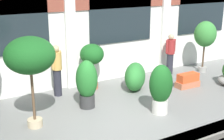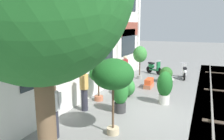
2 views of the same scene
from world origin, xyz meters
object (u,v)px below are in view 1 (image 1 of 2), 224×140
Objects in this scene: potted_plant_low_pan at (205,35)px; resident_by_doorway at (170,53)px; resident_near_plants at (57,69)px; potted_plant_terracotta_small at (92,56)px; topiary_hedge at (135,77)px; potted_plant_ribbed_drum at (87,82)px; potted_plant_tall_urn at (30,57)px; potted_plant_square_trough at (188,81)px; potted_plant_glazed_jar at (161,87)px.

potted_plant_low_pan is 1.55m from resident_by_doorway.
resident_near_plants reaches higher than resident_by_doorway.
potted_plant_terracotta_small is 0.99× the size of resident_by_doorway.
topiary_hedge is (1.19, -0.86, -0.68)m from potted_plant_terracotta_small.
potted_plant_ribbed_drum is 4.55m from resident_by_doorway.
potted_plant_terracotta_small is 0.66× the size of potted_plant_tall_urn.
resident_near_plants is at bearing 159.85° from potted_plant_square_trough.
potted_plant_ribbed_drum is at bearing 14.17° from potted_plant_tall_urn.
potted_plant_tall_urn is (-3.34, 0.98, 1.10)m from potted_plant_glazed_jar.
potted_plant_terracotta_small is at bearing 173.94° from potted_plant_low_pan.
resident_near_plants is (-4.74, -0.02, 0.05)m from resident_by_doorway.
potted_plant_tall_urn is (-7.36, -1.30, 0.36)m from potted_plant_low_pan.
potted_plant_terracotta_small is 2.90m from potted_plant_glazed_jar.
potted_plant_low_pan is 4.81m from potted_plant_terracotta_small.
resident_by_doorway is 1.28× the size of topiary_hedge.
potted_plant_ribbed_drum is 0.61× the size of potted_plant_tall_urn.
potted_plant_terracotta_small is 3.24m from potted_plant_tall_urn.
potted_plant_square_trough is at bearing -3.00° from potted_plant_ribbed_drum.
potted_plant_low_pan is at bearing 10.01° from potted_plant_tall_urn.
potted_plant_low_pan is at bearing -6.06° from potted_plant_terracotta_small.
resident_by_doorway is (2.72, 2.78, 0.08)m from potted_plant_glazed_jar.
potted_plant_terracotta_small is 1.62m from topiary_hedge.
potted_plant_square_trough is at bearing 2.41° from potted_plant_tall_urn.
potted_plant_ribbed_drum is 2.15m from topiary_hedge.
potted_plant_ribbed_drum is 1.66× the size of potted_plant_square_trough.
potted_plant_ribbed_drum is at bearing -21.48° from resident_near_plants.
resident_near_plants is at bearing -179.21° from potted_plant_terracotta_small.
resident_near_plants is at bearing 126.19° from potted_plant_glazed_jar.
topiary_hedge is at bearing -35.75° from potted_plant_terracotta_small.
potted_plant_low_pan is at bearing 5.65° from topiary_hedge.
resident_by_doorway is at bearing 158.66° from potted_plant_low_pan.
potted_plant_tall_urn is at bearing -145.16° from potted_plant_terracotta_small.
potted_plant_square_trough is 0.55× the size of resident_by_doorway.
resident_by_doorway reaches higher than potted_plant_terracotta_small.
potted_plant_low_pan is 3.74m from topiary_hedge.
potted_plant_square_trough is (-1.81, -1.07, -1.27)m from potted_plant_low_pan.
potted_plant_low_pan is 2.46m from potted_plant_square_trough.
potted_plant_low_pan is 1.45× the size of potted_plant_glazed_jar.
potted_plant_ribbed_drum is 1.01× the size of potted_plant_glazed_jar.
resident_by_doorway is 2.46m from topiary_hedge.
potted_plant_terracotta_small is at bearing 34.84° from potted_plant_tall_urn.
potted_plant_glazed_jar is (-4.03, -2.28, -0.73)m from potted_plant_low_pan.
potted_plant_tall_urn reaches higher than resident_near_plants.
resident_near_plants reaches higher than topiary_hedge.
potted_plant_glazed_jar is 2.58m from potted_plant_square_trough.
potted_plant_ribbed_drum is 3.87m from potted_plant_square_trough.
potted_plant_ribbed_drum is 0.86× the size of resident_near_plants.
potted_plant_square_trough is 1.77m from resident_by_doorway.
potted_plant_glazed_jar is at bearing -75.00° from potted_plant_terracotta_small.
potted_plant_square_trough is (3.83, -0.20, -0.54)m from potted_plant_ribbed_drum.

